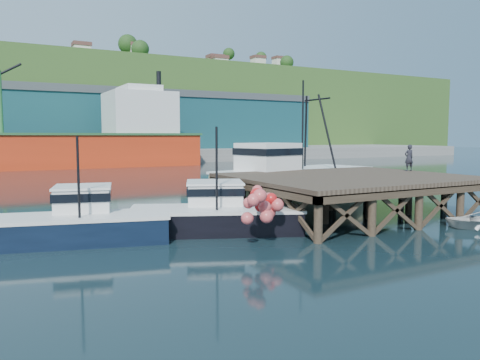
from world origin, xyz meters
TOP-DOWN VIEW (x-y plane):
  - ground at (0.00, 0.00)m, footprint 300.00×300.00m
  - wharf at (5.50, -0.19)m, footprint 12.00×10.00m
  - far_quay at (0.00, 70.00)m, footprint 160.00×40.00m
  - warehouse_mid at (0.00, 65.00)m, footprint 28.00×16.00m
  - warehouse_right at (30.00, 65.00)m, footprint 30.00×16.00m
  - cargo_ship at (-8.46, 48.00)m, footprint 55.50×10.00m
  - hillside at (0.00, 100.00)m, footprint 220.00×50.00m
  - boat_navy at (-8.39, 0.12)m, footprint 7.19×4.56m
  - boat_black at (-2.72, -0.58)m, footprint 7.99×6.65m
  - trawler at (6.29, 6.50)m, footprint 12.50×6.80m
  - dockworker at (10.90, 0.80)m, footprint 0.65×0.50m

SIDE VIEW (x-z plane):
  - ground at x=0.00m, z-range 0.00..0.00m
  - boat_black at x=-2.72m, z-range -1.47..3.17m
  - boat_navy at x=-8.39m, z-range -1.27..2.98m
  - far_quay at x=0.00m, z-range 0.00..2.00m
  - trawler at x=6.29m, z-range -2.33..5.60m
  - wharf at x=5.50m, z-range 0.63..3.25m
  - dockworker at x=10.90m, z-range 2.12..3.73m
  - cargo_ship at x=-8.46m, z-range -3.56..10.19m
  - warehouse_mid at x=0.00m, z-range 2.00..11.00m
  - warehouse_right at x=30.00m, z-range 2.00..11.00m
  - hillside at x=0.00m, z-range 0.00..22.00m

